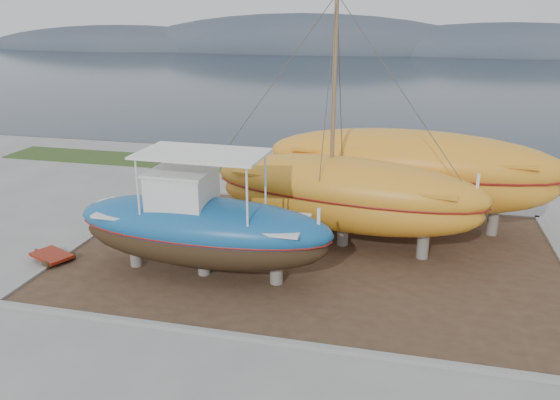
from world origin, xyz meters
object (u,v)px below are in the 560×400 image
(orange_bare_hull, at_px, (408,180))
(red_trailer, at_px, (52,258))
(white_dinghy, at_px, (132,213))
(blue_caique, at_px, (202,215))
(orange_sailboat, at_px, (347,128))

(orange_bare_hull, bearing_deg, red_trailer, -146.44)
(orange_bare_hull, distance_m, red_trailer, 14.50)
(white_dinghy, relative_size, orange_bare_hull, 0.30)
(blue_caique, distance_m, white_dinghy, 6.18)
(white_dinghy, height_order, red_trailer, white_dinghy)
(orange_sailboat, height_order, red_trailer, orange_sailboat)
(white_dinghy, xyz_separation_m, orange_sailboat, (9.09, 0.01, 4.11))
(red_trailer, bearing_deg, orange_bare_hull, 52.15)
(blue_caique, xyz_separation_m, orange_bare_hull, (6.76, 6.53, -0.19))
(blue_caique, xyz_separation_m, red_trailer, (-5.89, -0.29, -2.10))
(blue_caique, relative_size, white_dinghy, 2.47)
(orange_bare_hull, bearing_deg, white_dinghy, -160.79)
(blue_caique, height_order, white_dinghy, blue_caique)
(blue_caique, relative_size, orange_bare_hull, 0.75)
(white_dinghy, height_order, orange_bare_hull, orange_bare_hull)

